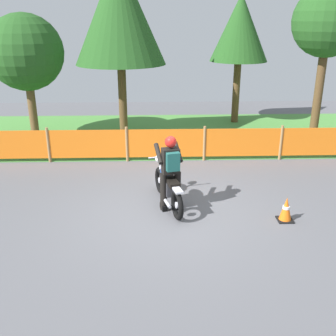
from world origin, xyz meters
The scene contains 10 objects.
ground centered at (0.00, 0.00, -0.01)m, with size 24.00×24.00×0.02m, color #5B5B60.
grass_verge centered at (0.00, 6.22, 0.01)m, with size 24.00×5.84×0.01m, color #4C8C3D.
barrier_fence centered at (0.00, 3.30, 0.54)m, with size 11.51×0.08×1.05m.
tree_leftmost centered at (-4.53, 5.77, 2.92)m, with size 2.49×2.49×4.18m.
tree_near_left centered at (-1.40, 5.69, 4.18)m, with size 2.96×2.96×5.85m.
tree_near_right centered at (2.94, 7.87, 3.61)m, with size 2.21×2.21×4.87m.
tree_rightmost centered at (5.14, 5.17, 3.85)m, with size 2.23×2.23×5.01m.
motorcycle_lead centered at (-0.04, 0.34, 0.47)m, with size 0.75×2.02×0.97m.
rider_lead centered at (0.02, 0.13, 0.95)m, with size 0.64×0.75×1.69m.
traffic_cone centered at (2.41, -0.50, 0.26)m, with size 0.32×0.32×0.53m.
Camera 1 is at (-0.31, -7.85, 4.04)m, focal length 42.40 mm.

